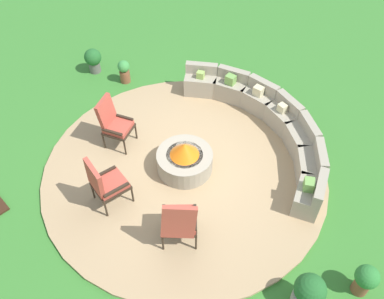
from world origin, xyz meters
The scene contains 11 objects.
ground_plane centered at (0.00, 0.00, 0.00)m, with size 24.00×24.00×0.00m, color #387A2D.
patio_circle centered at (0.00, 0.00, 0.03)m, with size 5.61×5.61×0.06m, color tan.
fire_pit centered at (0.00, 0.00, 0.32)m, with size 1.10×1.10×0.68m.
curved_stone_bench centered at (0.49, 1.94, 0.35)m, with size 4.42×2.08×0.71m.
lounge_chair_front_left centered at (-1.52, -0.52, 0.63)m, with size 0.71×0.71×1.12m.
lounge_chair_front_right centered at (-0.39, -1.57, 0.64)m, with size 0.63×0.66×1.17m.
lounge_chair_back_left centered at (1.10, -1.18, 0.64)m, with size 0.83×0.85×1.16m.
potted_plant_0 centered at (-3.10, 0.93, 0.32)m, with size 0.29×0.29×0.59m.
potted_plant_1 centered at (3.23, -0.54, 0.37)m, with size 0.48×0.48×0.72m.
potted_plant_2 centered at (-3.96, 0.64, 0.36)m, with size 0.42×0.42×0.64m.
potted_plant_3 centered at (3.71, 0.25, 0.37)m, with size 0.37×0.37×0.64m.
Camera 1 is at (3.81, -3.54, 6.22)m, focal length 37.86 mm.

